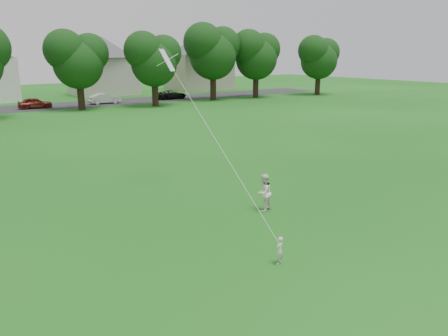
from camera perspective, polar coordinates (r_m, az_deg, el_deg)
ground at (r=12.74m, az=3.57°, el=-12.29°), size 160.00×160.00×0.00m
toddler at (r=12.61m, az=7.24°, el=-10.62°), size 0.35×0.29×0.82m
older_boy at (r=16.46m, az=5.23°, el=-3.21°), size 0.82×0.71×1.44m
kite at (r=15.55m, az=-1.63°, el=4.61°), size 1.29×4.97×10.21m
tree_row at (r=45.70m, az=-24.68°, el=13.82°), size 82.75×8.34×10.40m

